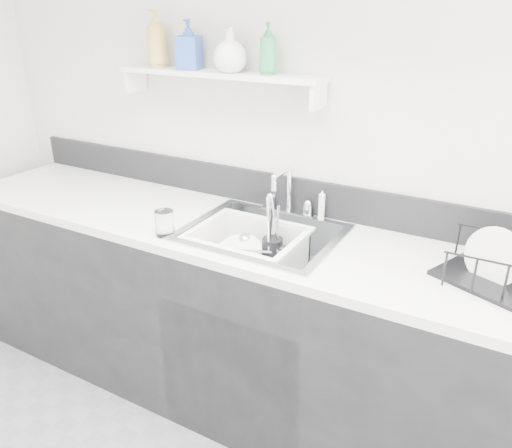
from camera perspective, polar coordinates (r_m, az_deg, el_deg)
The scene contains 19 objects.
room_shell at distance 1.26m, azimuth -17.98°, elevation 17.82°, with size 3.50×3.00×2.60m.
counter_run at distance 2.32m, azimuth 0.62°, elevation -11.45°, with size 3.20×0.62×0.92m.
backsplash at distance 2.30m, azimuth 4.25°, elevation 3.46°, with size 3.20×0.02×0.16m, color black.
sink at distance 2.13m, azimuth 0.66°, elevation -3.24°, with size 0.64×0.52×0.20m, color silver, non-canonical shape.
faucet at distance 2.27m, azimuth 3.66°, elevation 2.60°, with size 0.26×0.18×0.23m.
side_sprayer at distance 2.21m, azimuth 7.51°, elevation 2.17°, with size 0.03×0.03×0.14m, color silver.
wall_shelf at distance 2.29m, azimuth -4.39°, elevation 16.55°, with size 1.00×0.16×0.12m.
wash_tub at distance 2.12m, azimuth -0.94°, elevation -3.04°, with size 0.46×0.37×0.18m, color silver, non-canonical shape.
plate_stack at distance 2.16m, azimuth -1.83°, elevation -3.94°, with size 0.25×0.25×0.10m.
utensil_cup at distance 2.16m, azimuth 1.89°, elevation -2.83°, with size 0.09×0.09×0.30m.
ladle at distance 2.16m, azimuth -0.59°, elevation -3.40°, with size 0.31×0.11×0.09m, color silver, non-canonical shape.
tumbler_in_tub at distance 2.12m, azimuth 3.21°, elevation -3.92°, with size 0.06×0.06×0.09m, color white.
tumbler_counter at distance 2.08m, azimuth -10.39°, elevation 0.08°, with size 0.08×0.08×0.11m, color white.
dish_rack at distance 1.88m, azimuth 26.95°, elevation -4.23°, with size 0.41×0.31×0.14m, color black, non-canonical shape.
bowl_small at distance 2.04m, azimuth 1.99°, elevation -5.96°, with size 0.11×0.11×0.03m, color white.
soap_bottle_a at distance 2.48m, azimuth -11.28°, elevation 20.05°, with size 0.10×0.10×0.25m, color gold.
soap_bottle_b at distance 2.36m, azimuth -7.66°, elevation 19.65°, with size 0.10×0.10×0.21m, color #274AA9.
soap_bottle_c at distance 2.23m, azimuth -2.99°, elevation 19.22°, with size 0.14×0.14×0.18m, color silver.
soap_bottle_d at distance 2.15m, azimuth 1.40°, elevation 19.39°, with size 0.08×0.08×0.20m, color #288347.
Camera 1 is at (0.91, -0.48, 1.78)m, focal length 35.00 mm.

